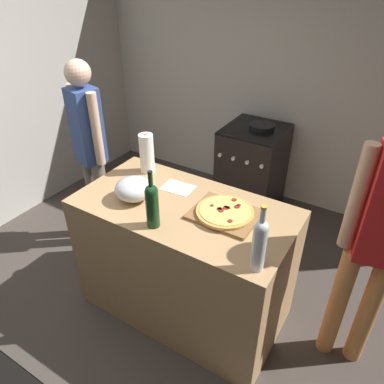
# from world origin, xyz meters

# --- Properties ---
(ground_plane) EXTENTS (4.39, 3.15, 0.02)m
(ground_plane) POSITION_xyz_m (0.00, 1.27, -0.01)
(ground_plane) COLOR #3F3833
(kitchen_wall_rear) EXTENTS (4.39, 0.10, 2.60)m
(kitchen_wall_rear) POSITION_xyz_m (0.00, 2.60, 1.30)
(kitchen_wall_rear) COLOR #BCB7AD
(kitchen_wall_rear) RESTS_ON ground_plane
(kitchen_wall_left) EXTENTS (0.10, 3.15, 2.60)m
(kitchen_wall_left) POSITION_xyz_m (-1.95, 1.27, 1.30)
(kitchen_wall_left) COLOR #BCB7AD
(kitchen_wall_left) RESTS_ON ground_plane
(counter) EXTENTS (1.41, 0.74, 0.93)m
(counter) POSITION_xyz_m (0.20, 0.69, 0.46)
(counter) COLOR tan
(counter) RESTS_ON ground_plane
(cutting_board) EXTENTS (0.40, 0.32, 0.02)m
(cutting_board) POSITION_xyz_m (0.46, 0.73, 0.94)
(cutting_board) COLOR olive
(cutting_board) RESTS_ON counter
(pizza) EXTENTS (0.35, 0.35, 0.03)m
(pizza) POSITION_xyz_m (0.46, 0.73, 0.96)
(pizza) COLOR tan
(pizza) RESTS_ON cutting_board
(mixing_bowl) EXTENTS (0.24, 0.24, 0.15)m
(mixing_bowl) POSITION_xyz_m (-0.12, 0.59, 1.00)
(mixing_bowl) COLOR #B2B2B7
(mixing_bowl) RESTS_ON counter
(paper_towel_roll) EXTENTS (0.10, 0.10, 0.29)m
(paper_towel_roll) POSITION_xyz_m (-0.27, 0.92, 1.07)
(paper_towel_roll) COLOR white
(paper_towel_roll) RESTS_ON counter
(wine_bottle_dark) EXTENTS (0.08, 0.08, 0.36)m
(wine_bottle_dark) POSITION_xyz_m (0.15, 0.43, 1.08)
(wine_bottle_dark) COLOR #143819
(wine_bottle_dark) RESTS_ON counter
(wine_bottle_green) EXTENTS (0.07, 0.07, 0.38)m
(wine_bottle_green) POSITION_xyz_m (0.81, 0.42, 1.09)
(wine_bottle_green) COLOR silver
(wine_bottle_green) RESTS_ON counter
(recipe_sheet) EXTENTS (0.22, 0.16, 0.00)m
(recipe_sheet) POSITION_xyz_m (0.04, 0.85, 0.93)
(recipe_sheet) COLOR white
(recipe_sheet) RESTS_ON counter
(stove) EXTENTS (0.57, 0.62, 0.92)m
(stove) POSITION_xyz_m (0.04, 2.20, 0.44)
(stove) COLOR black
(stove) RESTS_ON ground_plane
(person_in_stripes) EXTENTS (0.37, 0.25, 1.64)m
(person_in_stripes) POSITION_xyz_m (-0.91, 0.98, 0.94)
(person_in_stripes) COLOR slate
(person_in_stripes) RESTS_ON ground_plane
(person_in_red) EXTENTS (0.37, 0.24, 1.74)m
(person_in_red) POSITION_xyz_m (1.29, 0.91, 1.01)
(person_in_red) COLOR #D88C4C
(person_in_red) RESTS_ON ground_plane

